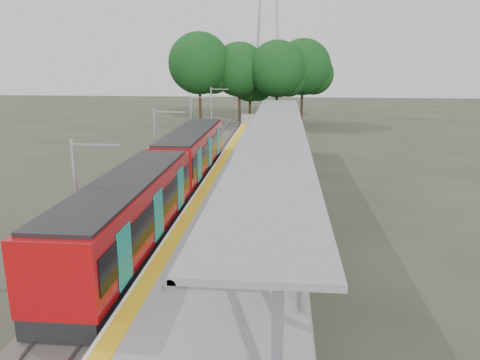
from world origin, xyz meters
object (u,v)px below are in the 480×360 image
at_px(info_pillar_far, 275,159).
at_px(litter_bin, 282,188).
at_px(bench_far, 279,139).
at_px(info_pillar_near, 261,250).
at_px(train, 168,175).
at_px(bench_mid, 293,193).

relative_size(info_pillar_far, litter_bin, 1.94).
xyz_separation_m(bench_far, info_pillar_far, (-0.15, -10.06, 0.22)).
height_order(bench_far, info_pillar_near, info_pillar_near).
bearing_deg(litter_bin, train, -178.51).
bearing_deg(info_pillar_far, info_pillar_near, -109.73).
distance_m(info_pillar_far, litter_bin, 6.39).
bearing_deg(train, bench_far, 69.71).
relative_size(info_pillar_near, info_pillar_far, 0.94).
relative_size(train, litter_bin, 31.94).
bearing_deg(info_pillar_far, bench_mid, -100.47).
relative_size(bench_far, info_pillar_near, 0.93).
bearing_deg(train, litter_bin, 1.49).
bearing_deg(bench_mid, bench_far, 82.35).
distance_m(info_pillar_near, info_pillar_far, 15.95).
height_order(bench_far, litter_bin, bench_far).
bearing_deg(bench_mid, train, 161.16).
distance_m(train, bench_mid, 7.21).
xyz_separation_m(train, bench_far, (6.13, 16.59, -0.54)).
distance_m(train, bench_far, 17.70).
xyz_separation_m(info_pillar_far, litter_bin, (0.55, -6.36, -0.30)).
xyz_separation_m(bench_far, info_pillar_near, (-0.34, -26.01, 0.18)).
xyz_separation_m(bench_far, litter_bin, (0.40, -16.42, -0.08)).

